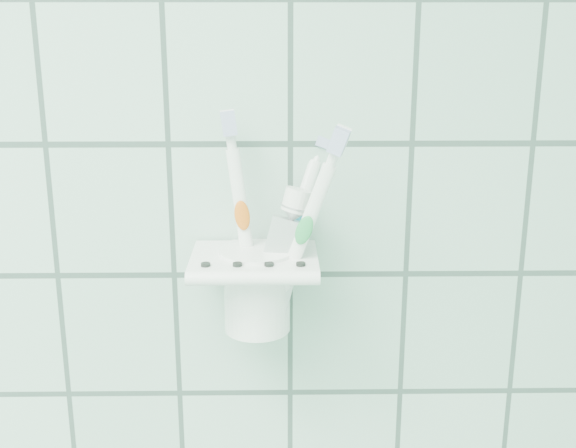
% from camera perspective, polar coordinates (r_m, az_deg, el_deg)
% --- Properties ---
extents(holder_bracket, '(0.12, 0.10, 0.04)m').
position_cam_1_polar(holder_bracket, '(0.66, -2.67, -3.06)').
color(holder_bracket, white).
rests_on(holder_bracket, wall_back).
extents(cup, '(0.07, 0.07, 0.08)m').
position_cam_1_polar(cup, '(0.67, -2.47, -4.90)').
color(cup, white).
rests_on(cup, holder_bracket).
extents(toothbrush_pink, '(0.03, 0.02, 0.20)m').
position_cam_1_polar(toothbrush_pink, '(0.66, -2.60, 0.59)').
color(toothbrush_pink, white).
rests_on(toothbrush_pink, cup).
extents(toothbrush_blue, '(0.06, 0.06, 0.19)m').
position_cam_1_polar(toothbrush_blue, '(0.65, -2.08, 0.18)').
color(toothbrush_blue, white).
rests_on(toothbrush_blue, cup).
extents(toothbrush_orange, '(0.07, 0.04, 0.20)m').
position_cam_1_polar(toothbrush_orange, '(0.65, -1.56, 0.39)').
color(toothbrush_orange, white).
rests_on(toothbrush_orange, cup).
extents(toothpaste_tube, '(0.06, 0.03, 0.14)m').
position_cam_1_polar(toothpaste_tube, '(0.65, -1.93, -1.86)').
color(toothpaste_tube, silver).
rests_on(toothpaste_tube, cup).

